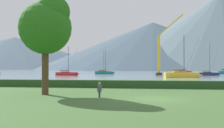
{
  "coord_description": "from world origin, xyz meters",
  "views": [
    {
      "loc": [
        -0.15,
        -20.87,
        2.4
      ],
      "look_at": [
        -9.84,
        42.09,
        3.24
      ],
      "focal_mm": 43.39,
      "sensor_mm": 36.0,
      "label": 1
    }
  ],
  "objects_px": {
    "sailboat_slip_6": "(103,72)",
    "sailboat_slip_1": "(67,74)",
    "sailboat_slip_9": "(183,72)",
    "dock_crane": "(160,56)",
    "person_seated_viewer": "(99,89)",
    "sailboat_slip_7": "(182,75)",
    "sailboat_slip_0": "(208,74)",
    "sailboat_slip_2": "(104,72)",
    "park_tree": "(47,25)"
  },
  "relations": [
    {
      "from": "sailboat_slip_7",
      "to": "dock_crane",
      "type": "height_order",
      "value": "dock_crane"
    },
    {
      "from": "sailboat_slip_2",
      "to": "sailboat_slip_7",
      "type": "bearing_deg",
      "value": -59.42
    },
    {
      "from": "sailboat_slip_7",
      "to": "sailboat_slip_6",
      "type": "bearing_deg",
      "value": 114.15
    },
    {
      "from": "sailboat_slip_0",
      "to": "person_seated_viewer",
      "type": "bearing_deg",
      "value": -109.42
    },
    {
      "from": "park_tree",
      "to": "sailboat_slip_7",
      "type": "bearing_deg",
      "value": 69.51
    },
    {
      "from": "sailboat_slip_1",
      "to": "sailboat_slip_7",
      "type": "distance_m",
      "value": 34.9
    },
    {
      "from": "sailboat_slip_9",
      "to": "sailboat_slip_2",
      "type": "bearing_deg",
      "value": -156.03
    },
    {
      "from": "sailboat_slip_0",
      "to": "dock_crane",
      "type": "relative_size",
      "value": 0.5
    },
    {
      "from": "sailboat_slip_6",
      "to": "sailboat_slip_9",
      "type": "distance_m",
      "value": 31.99
    },
    {
      "from": "sailboat_slip_6",
      "to": "dock_crane",
      "type": "height_order",
      "value": "dock_crane"
    },
    {
      "from": "sailboat_slip_1",
      "to": "sailboat_slip_9",
      "type": "distance_m",
      "value": 48.13
    },
    {
      "from": "sailboat_slip_6",
      "to": "sailboat_slip_1",
      "type": "bearing_deg",
      "value": -101.24
    },
    {
      "from": "sailboat_slip_0",
      "to": "park_tree",
      "type": "relative_size",
      "value": 1.09
    },
    {
      "from": "sailboat_slip_2",
      "to": "park_tree",
      "type": "relative_size",
      "value": 1.01
    },
    {
      "from": "sailboat_slip_0",
      "to": "sailboat_slip_6",
      "type": "xyz_separation_m",
      "value": [
        -37.05,
        23.37,
        0.01
      ]
    },
    {
      "from": "sailboat_slip_0",
      "to": "sailboat_slip_7",
      "type": "relative_size",
      "value": 0.95
    },
    {
      "from": "sailboat_slip_2",
      "to": "sailboat_slip_1",
      "type": "bearing_deg",
      "value": -119.61
    },
    {
      "from": "sailboat_slip_2",
      "to": "park_tree",
      "type": "height_order",
      "value": "sailboat_slip_2"
    },
    {
      "from": "sailboat_slip_6",
      "to": "dock_crane",
      "type": "relative_size",
      "value": 0.5
    },
    {
      "from": "sailboat_slip_2",
      "to": "sailboat_slip_6",
      "type": "height_order",
      "value": "sailboat_slip_6"
    },
    {
      "from": "sailboat_slip_2",
      "to": "sailboat_slip_7",
      "type": "height_order",
      "value": "sailboat_slip_7"
    },
    {
      "from": "sailboat_slip_0",
      "to": "sailboat_slip_9",
      "type": "distance_m",
      "value": 24.13
    },
    {
      "from": "sailboat_slip_2",
      "to": "person_seated_viewer",
      "type": "relative_size",
      "value": 7.14
    },
    {
      "from": "sailboat_slip_9",
      "to": "dock_crane",
      "type": "height_order",
      "value": "dock_crane"
    },
    {
      "from": "sailboat_slip_2",
      "to": "person_seated_viewer",
      "type": "xyz_separation_m",
      "value": [
        13.54,
        -76.34,
        0.07
      ]
    },
    {
      "from": "sailboat_slip_1",
      "to": "dock_crane",
      "type": "distance_m",
      "value": 29.29
    },
    {
      "from": "dock_crane",
      "to": "sailboat_slip_7",
      "type": "bearing_deg",
      "value": -77.27
    },
    {
      "from": "sailboat_slip_6",
      "to": "person_seated_viewer",
      "type": "height_order",
      "value": "sailboat_slip_6"
    },
    {
      "from": "sailboat_slip_6",
      "to": "person_seated_viewer",
      "type": "xyz_separation_m",
      "value": [
        16.32,
        -87.56,
        0.11
      ]
    },
    {
      "from": "sailboat_slip_6",
      "to": "park_tree",
      "type": "bearing_deg",
      "value": -83.97
    },
    {
      "from": "sailboat_slip_7",
      "to": "sailboat_slip_9",
      "type": "relative_size",
      "value": 1.28
    },
    {
      "from": "sailboat_slip_2",
      "to": "dock_crane",
      "type": "relative_size",
      "value": 0.47
    },
    {
      "from": "sailboat_slip_6",
      "to": "sailboat_slip_0",
      "type": "bearing_deg",
      "value": -33.65
    },
    {
      "from": "sailboat_slip_7",
      "to": "sailboat_slip_9",
      "type": "height_order",
      "value": "sailboat_slip_7"
    },
    {
      "from": "sailboat_slip_7",
      "to": "person_seated_viewer",
      "type": "relative_size",
      "value": 8.08
    },
    {
      "from": "sailboat_slip_6",
      "to": "sailboat_slip_7",
      "type": "height_order",
      "value": "sailboat_slip_7"
    },
    {
      "from": "person_seated_viewer",
      "to": "dock_crane",
      "type": "distance_m",
      "value": 65.01
    },
    {
      "from": "sailboat_slip_1",
      "to": "park_tree",
      "type": "relative_size",
      "value": 1.0
    },
    {
      "from": "sailboat_slip_9",
      "to": "person_seated_viewer",
      "type": "bearing_deg",
      "value": -97.53
    },
    {
      "from": "sailboat_slip_7",
      "to": "park_tree",
      "type": "xyz_separation_m",
      "value": [
        -15.97,
        -42.75,
        5.44
      ]
    },
    {
      "from": "sailboat_slip_0",
      "to": "sailboat_slip_9",
      "type": "relative_size",
      "value": 1.21
    },
    {
      "from": "sailboat_slip_0",
      "to": "sailboat_slip_1",
      "type": "xyz_separation_m",
      "value": [
        -42.3,
        -6.91,
        0.04
      ]
    },
    {
      "from": "person_seated_viewer",
      "to": "sailboat_slip_6",
      "type": "bearing_deg",
      "value": 94.84
    },
    {
      "from": "person_seated_viewer",
      "to": "sailboat_slip_2",
      "type": "bearing_deg",
      "value": 94.34
    },
    {
      "from": "sailboat_slip_6",
      "to": "dock_crane",
      "type": "distance_m",
      "value": 32.77
    },
    {
      "from": "sailboat_slip_6",
      "to": "sailboat_slip_9",
      "type": "relative_size",
      "value": 1.2
    },
    {
      "from": "sailboat_slip_0",
      "to": "dock_crane",
      "type": "bearing_deg",
      "value": 177.29
    },
    {
      "from": "park_tree",
      "to": "dock_crane",
      "type": "height_order",
      "value": "dock_crane"
    },
    {
      "from": "sailboat_slip_6",
      "to": "sailboat_slip_7",
      "type": "distance_m",
      "value": 51.02
    },
    {
      "from": "sailboat_slip_0",
      "to": "dock_crane",
      "type": "xyz_separation_m",
      "value": [
        -14.41,
        0.3,
        5.36
      ]
    }
  ]
}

